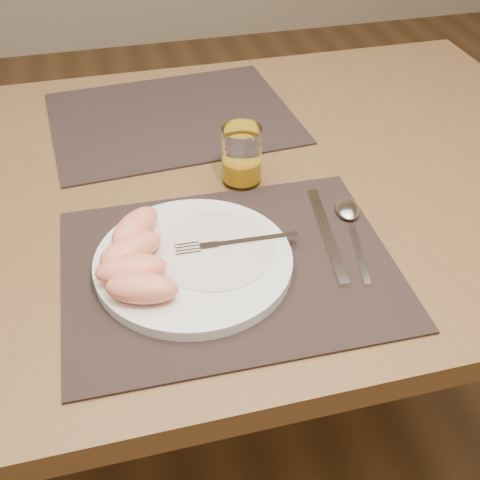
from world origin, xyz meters
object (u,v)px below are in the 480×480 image
table (203,220)px  spoon (349,215)px  plate (194,262)px  fork (226,244)px  placemat_far (172,118)px  knife (330,242)px  juice_glass (242,158)px  placemat_near (229,267)px

table → spoon: size_ratio=7.32×
plate → spoon: 0.25m
plate → fork: fork is taller
placemat_far → fork: 0.41m
knife → juice_glass: bearing=113.9°
spoon → juice_glass: juice_glass is taller
juice_glass → plate: bearing=-121.7°
table → fork: fork is taller
plate → fork: 0.05m
placemat_far → fork: (0.01, -0.41, 0.02)m
plate → juice_glass: size_ratio=2.82×
plate → spoon: size_ratio=1.41×
table → placemat_far: placemat_far is taller
fork → juice_glass: 0.19m
fork → knife: bearing=-5.4°
placemat_near → fork: size_ratio=2.57×
placemat_far → plate: size_ratio=1.67×
juice_glass → knife: bearing=-66.1°
placemat_near → placemat_far: 0.44m
fork → spoon: fork is taller
placemat_far → fork: bearing=-88.7°
table → plate: bearing=-104.1°
placemat_far → plate: (-0.04, -0.43, 0.01)m
knife → placemat_far: bearing=110.3°
placemat_far → table: bearing=-86.8°
table → knife: 0.27m
fork → juice_glass: size_ratio=1.83×
table → placemat_near: placemat_near is taller
table → fork: size_ratio=8.00×
plate → spoon: (0.25, 0.05, -0.00)m
fork → juice_glass: (0.07, 0.17, 0.02)m
placemat_near → fork: bearing=85.1°
table → placemat_far: 0.24m
knife → spoon: size_ratio=1.15×
table → juice_glass: size_ratio=14.63×
placemat_near → placemat_far: bearing=90.9°
plate → juice_glass: bearing=58.3°
spoon → placemat_near: bearing=-163.1°
placemat_near → table: bearing=88.6°
placemat_far → juice_glass: bearing=-72.7°
placemat_far → fork: size_ratio=2.57×
placemat_far → juice_glass: juice_glass is taller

